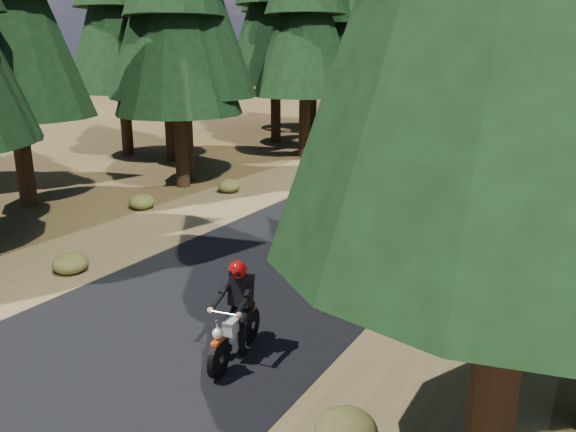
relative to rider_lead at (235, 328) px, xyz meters
The scene contains 7 objects.
ground 3.29m from the rider_lead, 118.65° to the left, with size 120.00×120.00×0.00m, color #403016.
road 8.01m from the rider_lead, 101.20° to the left, with size 6.00×100.00×0.01m, color black.
shoulder_l 9.98m from the rider_lead, 128.11° to the left, with size 3.20×100.00×0.01m, color brown.
shoulder_r 8.43m from the rider_lead, 68.78° to the left, with size 3.20×100.00×0.01m, color brown.
understory_shrubs 10.93m from the rider_lead, 91.56° to the left, with size 14.65×29.97×0.64m.
rider_lead is the anchor object (origin of this frame).
rider_follow 10.44m from the rider_lead, 108.20° to the left, with size 0.86×1.71×1.47m.
Camera 1 is at (6.42, -9.46, 4.82)m, focal length 35.00 mm.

